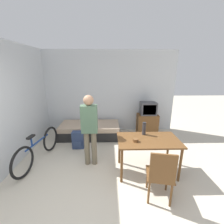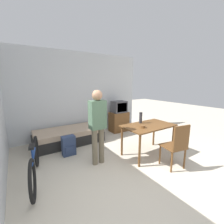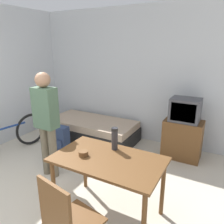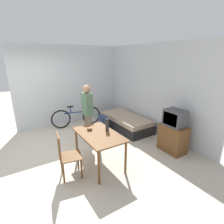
{
  "view_description": "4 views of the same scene",
  "coord_description": "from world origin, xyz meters",
  "px_view_note": "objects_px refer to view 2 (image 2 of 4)",
  "views": [
    {
      "loc": [
        0.19,
        -1.81,
        2.13
      ],
      "look_at": [
        0.27,
        1.94,
        1.03
      ],
      "focal_mm": 24.0,
      "sensor_mm": 36.0,
      "label": 1
    },
    {
      "loc": [
        -1.62,
        -1.5,
        1.76
      ],
      "look_at": [
        0.45,
        1.71,
        0.99
      ],
      "focal_mm": 24.0,
      "sensor_mm": 36.0,
      "label": 2
    },
    {
      "loc": [
        2.07,
        -0.97,
        1.97
      ],
      "look_at": [
        0.51,
        1.87,
        0.96
      ],
      "focal_mm": 35.0,
      "sensor_mm": 36.0,
      "label": 3
    },
    {
      "loc": [
        4.01,
        -0.65,
        2.32
      ],
      "look_at": [
        0.32,
        1.66,
        0.93
      ],
      "focal_mm": 28.0,
      "sensor_mm": 36.0,
      "label": 4
    }
  ],
  "objects_px": {
    "thermos_flask": "(141,117)",
    "backpack": "(69,146)",
    "wooden_chair": "(177,144)",
    "mate_bowl": "(143,127)",
    "person_standing": "(98,122)",
    "bicycle": "(35,163)",
    "tv": "(119,117)",
    "daybed": "(69,136)",
    "dining_table": "(148,129)"
  },
  "relations": [
    {
      "from": "daybed",
      "to": "mate_bowl",
      "type": "bearing_deg",
      "value": -58.49
    },
    {
      "from": "tv",
      "to": "mate_bowl",
      "type": "distance_m",
      "value": 2.09
    },
    {
      "from": "thermos_flask",
      "to": "dining_table",
      "type": "bearing_deg",
      "value": -79.73
    },
    {
      "from": "bicycle",
      "to": "backpack",
      "type": "relative_size",
      "value": 3.48
    },
    {
      "from": "dining_table",
      "to": "person_standing",
      "type": "height_order",
      "value": "person_standing"
    },
    {
      "from": "tv",
      "to": "backpack",
      "type": "bearing_deg",
      "value": -158.24
    },
    {
      "from": "person_standing",
      "to": "backpack",
      "type": "relative_size",
      "value": 3.32
    },
    {
      "from": "bicycle",
      "to": "thermos_flask",
      "type": "bearing_deg",
      "value": -4.38
    },
    {
      "from": "bicycle",
      "to": "thermos_flask",
      "type": "xyz_separation_m",
      "value": [
        2.4,
        -0.18,
        0.57
      ]
    },
    {
      "from": "bicycle",
      "to": "mate_bowl",
      "type": "distance_m",
      "value": 2.26
    },
    {
      "from": "wooden_chair",
      "to": "backpack",
      "type": "distance_m",
      "value": 2.45
    },
    {
      "from": "person_standing",
      "to": "backpack",
      "type": "distance_m",
      "value": 1.09
    },
    {
      "from": "tv",
      "to": "bicycle",
      "type": "height_order",
      "value": "tv"
    },
    {
      "from": "wooden_chair",
      "to": "mate_bowl",
      "type": "relative_size",
      "value": 8.66
    },
    {
      "from": "dining_table",
      "to": "daybed",
      "type": "bearing_deg",
      "value": 128.65
    },
    {
      "from": "mate_bowl",
      "to": "bicycle",
      "type": "bearing_deg",
      "value": 166.96
    },
    {
      "from": "daybed",
      "to": "wooden_chair",
      "type": "height_order",
      "value": "wooden_chair"
    },
    {
      "from": "dining_table",
      "to": "backpack",
      "type": "height_order",
      "value": "dining_table"
    },
    {
      "from": "bicycle",
      "to": "person_standing",
      "type": "distance_m",
      "value": 1.37
    },
    {
      "from": "tv",
      "to": "dining_table",
      "type": "xyz_separation_m",
      "value": [
        -0.46,
        -1.85,
        0.15
      ]
    },
    {
      "from": "bicycle",
      "to": "thermos_flask",
      "type": "height_order",
      "value": "thermos_flask"
    },
    {
      "from": "mate_bowl",
      "to": "thermos_flask",
      "type": "bearing_deg",
      "value": 53.59
    },
    {
      "from": "thermos_flask",
      "to": "backpack",
      "type": "height_order",
      "value": "thermos_flask"
    },
    {
      "from": "person_standing",
      "to": "thermos_flask",
      "type": "xyz_separation_m",
      "value": [
        1.17,
        -0.06,
        -0.03
      ]
    },
    {
      "from": "tv",
      "to": "thermos_flask",
      "type": "xyz_separation_m",
      "value": [
        -0.5,
        -1.62,
        0.39
      ]
    },
    {
      "from": "dining_table",
      "to": "wooden_chair",
      "type": "distance_m",
      "value": 0.77
    },
    {
      "from": "dining_table",
      "to": "bicycle",
      "type": "relative_size",
      "value": 0.73
    },
    {
      "from": "wooden_chair",
      "to": "thermos_flask",
      "type": "relative_size",
      "value": 3.44
    },
    {
      "from": "dining_table",
      "to": "wooden_chair",
      "type": "relative_size",
      "value": 1.3
    },
    {
      "from": "wooden_chair",
      "to": "backpack",
      "type": "bearing_deg",
      "value": 133.12
    },
    {
      "from": "daybed",
      "to": "tv",
      "type": "relative_size",
      "value": 1.74
    },
    {
      "from": "thermos_flask",
      "to": "backpack",
      "type": "distance_m",
      "value": 1.9
    },
    {
      "from": "bicycle",
      "to": "mate_bowl",
      "type": "relative_size",
      "value": 15.37
    },
    {
      "from": "tv",
      "to": "backpack",
      "type": "distance_m",
      "value": 2.28
    },
    {
      "from": "daybed",
      "to": "dining_table",
      "type": "xyz_separation_m",
      "value": [
        1.41,
        -1.76,
        0.45
      ]
    },
    {
      "from": "tv",
      "to": "wooden_chair",
      "type": "distance_m",
      "value": 2.65
    },
    {
      "from": "bicycle",
      "to": "wooden_chair",
      "type": "bearing_deg",
      "value": -25.51
    },
    {
      "from": "person_standing",
      "to": "dining_table",
      "type": "bearing_deg",
      "value": -13.6
    },
    {
      "from": "wooden_chair",
      "to": "thermos_flask",
      "type": "bearing_deg",
      "value": 93.57
    },
    {
      "from": "tv",
      "to": "person_standing",
      "type": "xyz_separation_m",
      "value": [
        -1.67,
        -1.56,
        0.42
      ]
    },
    {
      "from": "daybed",
      "to": "backpack",
      "type": "height_order",
      "value": "backpack"
    },
    {
      "from": "tv",
      "to": "wooden_chair",
      "type": "relative_size",
      "value": 1.16
    },
    {
      "from": "daybed",
      "to": "thermos_flask",
      "type": "bearing_deg",
      "value": -48.22
    },
    {
      "from": "tv",
      "to": "mate_bowl",
      "type": "relative_size",
      "value": 10.03
    },
    {
      "from": "tv",
      "to": "wooden_chair",
      "type": "bearing_deg",
      "value": -99.54
    },
    {
      "from": "wooden_chair",
      "to": "thermos_flask",
      "type": "xyz_separation_m",
      "value": [
        -0.06,
        0.99,
        0.37
      ]
    },
    {
      "from": "tv",
      "to": "bicycle",
      "type": "relative_size",
      "value": 0.65
    },
    {
      "from": "person_standing",
      "to": "thermos_flask",
      "type": "relative_size",
      "value": 5.84
    },
    {
      "from": "mate_bowl",
      "to": "backpack",
      "type": "relative_size",
      "value": 0.23
    },
    {
      "from": "daybed",
      "to": "mate_bowl",
      "type": "distance_m",
      "value": 2.24
    }
  ]
}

